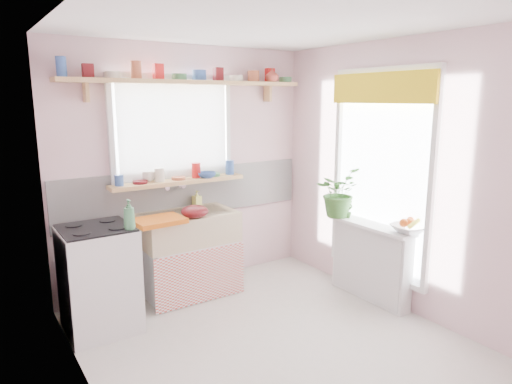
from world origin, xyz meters
TOP-DOWN VIEW (x-y plane):
  - room at (0.66, 0.86)m, footprint 3.20×3.20m
  - sink_unit at (-0.15, 1.29)m, footprint 0.95×0.65m
  - cooker at (-1.10, 1.05)m, footprint 0.58×0.58m
  - radiator_ledge at (1.30, 0.20)m, footprint 0.22×0.95m
  - windowsill at (-0.15, 1.48)m, footprint 1.40×0.22m
  - pine_shelf at (0.00, 1.47)m, footprint 2.52×0.24m
  - shelf_crockery at (-0.04, 1.47)m, footprint 2.47×0.11m
  - sill_crockery at (-0.17, 1.48)m, footprint 1.35×0.11m
  - dish_tray at (-0.53, 1.10)m, footprint 0.46×0.35m
  - colander at (-0.16, 1.10)m, footprint 0.27×0.27m
  - jade_plant at (1.21, 0.60)m, footprint 0.58×0.55m
  - fruit_bowl at (1.33, -0.20)m, footprint 0.33×0.33m
  - herb_pot at (1.25, 0.49)m, footprint 0.12×0.09m
  - soap_bottle_sink at (0.06, 1.50)m, footprint 0.09×0.09m
  - sill_cup at (-0.45, 1.54)m, footprint 0.14×0.14m
  - sill_bowl at (0.14, 1.42)m, footprint 0.24×0.24m
  - shelf_vase at (0.95, 1.41)m, footprint 0.17×0.17m
  - cooker_bottle at (-0.88, 0.83)m, footprint 0.10×0.10m
  - fruit at (1.34, -0.19)m, footprint 0.20×0.14m

SIDE VIEW (x-z plane):
  - radiator_ledge at x=1.30m, z-range 0.01..0.78m
  - sink_unit at x=-0.15m, z-range -0.13..0.99m
  - cooker at x=-1.10m, z-range 0.00..0.92m
  - fruit_bowl at x=1.33m, z-range 0.78..0.85m
  - dish_tray at x=-0.53m, z-range 0.85..0.89m
  - fruit at x=1.34m, z-range 0.82..0.92m
  - herb_pot at x=1.25m, z-range 0.78..0.98m
  - colander at x=-0.16m, z-range 0.85..0.97m
  - soap_bottle_sink at x=0.06m, z-range 0.85..1.02m
  - jade_plant at x=1.21m, z-range 0.77..1.29m
  - cooker_bottle at x=-0.88m, z-range 0.92..1.16m
  - windowsill at x=-0.15m, z-range 1.12..1.16m
  - sill_bowl at x=0.14m, z-range 1.16..1.22m
  - sill_cup at x=-0.45m, z-range 1.16..1.26m
  - sill_crockery at x=-0.17m, z-range 1.16..1.28m
  - room at x=0.66m, z-range -0.23..2.97m
  - pine_shelf at x=0.00m, z-range 2.10..2.14m
  - shelf_crockery at x=-0.04m, z-range 2.13..2.25m
  - shelf_vase at x=0.95m, z-range 2.14..2.29m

